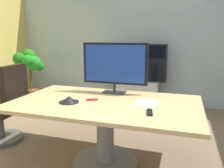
{
  "coord_description": "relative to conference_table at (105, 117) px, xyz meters",
  "views": [
    {
      "loc": [
        0.86,
        -2.01,
        1.44
      ],
      "look_at": [
        0.05,
        0.54,
        0.89
      ],
      "focal_mm": 36.42,
      "sensor_mm": 36.0,
      "label": 1
    }
  ],
  "objects": [
    {
      "name": "office_chair_left",
      "position": [
        -1.48,
        0.09,
        -0.11
      ],
      "size": [
        0.61,
        0.58,
        1.09
      ],
      "rotation": [
        0.0,
        0.0,
        -1.52
      ],
      "color": "#4C4C51",
      "rests_on": "ground"
    },
    {
      "name": "conference_table",
      "position": [
        0.0,
        0.0,
        0.0
      ],
      "size": [
        2.06,
        1.2,
        0.74
      ],
      "color": "tan",
      "rests_on": "ground"
    },
    {
      "name": "paper_notepad",
      "position": [
        0.45,
        0.08,
        0.18
      ],
      "size": [
        0.24,
        0.32,
        0.01
      ],
      "primitive_type": "cube",
      "rotation": [
        0.0,
        0.0,
        -0.1
      ],
      "color": "white",
      "rests_on": "conference_table"
    },
    {
      "name": "whiteboard_marker",
      "position": [
        -0.16,
        -0.01,
        0.19
      ],
      "size": [
        0.13,
        0.08,
        0.02
      ],
      "primitive_type": "cube",
      "rotation": [
        0.0,
        0.0,
        0.46
      ],
      "color": "red",
      "rests_on": "conference_table"
    },
    {
      "name": "conference_phone",
      "position": [
        -0.37,
        -0.15,
        0.21
      ],
      "size": [
        0.22,
        0.22,
        0.07
      ],
      "color": "black",
      "rests_on": "conference_table"
    },
    {
      "name": "wall_display_unit",
      "position": [
        -0.11,
        2.28,
        -0.12
      ],
      "size": [
        1.2,
        0.36,
        1.31
      ],
      "color": "#B7BABC",
      "rests_on": "ground"
    },
    {
      "name": "remote_control",
      "position": [
        0.53,
        -0.25,
        0.19
      ],
      "size": [
        0.08,
        0.18,
        0.02
      ],
      "primitive_type": "cube",
      "rotation": [
        0.0,
        0.0,
        0.17
      ],
      "color": "black",
      "rests_on": "conference_table"
    },
    {
      "name": "wall_back_glass_partition",
      "position": [
        -0.05,
        2.64,
        0.79
      ],
      "size": [
        5.99,
        0.1,
        2.71
      ],
      "primitive_type": "cube",
      "color": "#9EB2B7",
      "rests_on": "ground"
    },
    {
      "name": "potted_plant",
      "position": [
        -2.39,
        1.86,
        0.17
      ],
      "size": [
        0.56,
        0.6,
        1.18
      ],
      "color": "brown",
      "rests_on": "ground"
    },
    {
      "name": "tv_monitor",
      "position": [
        -0.02,
        0.43,
        0.54
      ],
      "size": [
        0.84,
        0.18,
        0.64
      ],
      "color": "#333338",
      "rests_on": "conference_table"
    }
  ]
}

